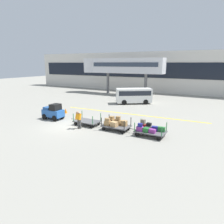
{
  "coord_description": "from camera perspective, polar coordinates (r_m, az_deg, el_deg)",
  "views": [
    {
      "loc": [
        12.09,
        -13.53,
        5.51
      ],
      "look_at": [
        2.89,
        2.92,
        1.03
      ],
      "focal_mm": 33.01,
      "sensor_mm": 36.0,
      "label": 1
    }
  ],
  "objects": [
    {
      "name": "ground_plane",
      "position": [
        18.96,
        -12.03,
        -3.82
      ],
      "size": [
        120.0,
        120.0,
        0.0
      ],
      "primitive_type": "plane",
      "color": "gray"
    },
    {
      "name": "terminal_building",
      "position": [
        41.35,
        12.42,
        10.75
      ],
      "size": [
        57.77,
        2.51,
        7.65
      ],
      "color": "beige",
      "rests_on": "ground_plane"
    },
    {
      "name": "shuttle_van",
      "position": [
        28.87,
        6.04,
        4.79
      ],
      "size": [
        5.02,
        4.3,
        2.1
      ],
      "color": "white",
      "rests_on": "ground_plane"
    },
    {
      "name": "jet_bridge",
      "position": [
        37.86,
        1.59,
        12.63
      ],
      "size": [
        15.63,
        3.0,
        6.38
      ],
      "color": "silver",
      "rests_on": "ground_plane"
    },
    {
      "name": "baggage_cart_middle",
      "position": [
        17.41,
        0.84,
        -3.19
      ],
      "size": [
        3.0,
        1.4,
        1.13
      ],
      "color": "#4C4C4F",
      "rests_on": "ground_plane"
    },
    {
      "name": "baggage_handler",
      "position": [
        17.81,
        -9.24,
        -1.91
      ],
      "size": [
        0.44,
        0.46,
        1.56
      ],
      "color": "#4C4C4C",
      "rests_on": "ground_plane"
    },
    {
      "name": "apron_lead_line",
      "position": [
        22.94,
        4.95,
        -0.56
      ],
      "size": [
        16.47,
        0.94,
        0.01
      ],
      "primitive_type": "cube",
      "rotation": [
        0.0,
        0.0,
        0.04
      ],
      "color": "yellow",
      "rests_on": "ground_plane"
    },
    {
      "name": "baggage_cart_lead",
      "position": [
        18.89,
        -6.91,
        -2.58
      ],
      "size": [
        3.0,
        1.4,
        1.1
      ],
      "color": "#4C4C4F",
      "rests_on": "ground_plane"
    },
    {
      "name": "safety_cone_far",
      "position": [
        23.81,
        -12.71,
        0.35
      ],
      "size": [
        0.36,
        0.36,
        0.55
      ],
      "primitive_type": "cone",
      "color": "orange",
      "rests_on": "ground_plane"
    },
    {
      "name": "baggage_tug",
      "position": [
        21.45,
        -15.95,
        0.04
      ],
      "size": [
        2.1,
        1.23,
        1.58
      ],
      "color": "#2659A5",
      "rests_on": "ground_plane"
    },
    {
      "name": "baggage_cart_tail",
      "position": [
        16.23,
        10.26,
        -4.78
      ],
      "size": [
        3.0,
        1.4,
        1.15
      ],
      "color": "#4C4C4F",
      "rests_on": "ground_plane"
    }
  ]
}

